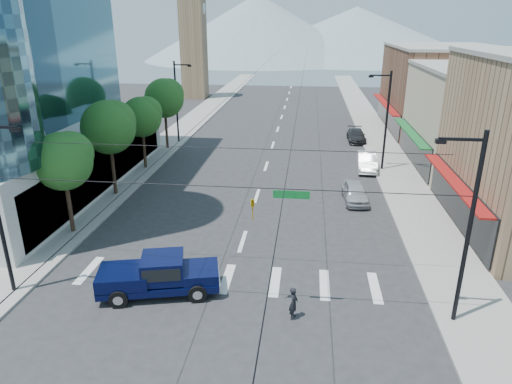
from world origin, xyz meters
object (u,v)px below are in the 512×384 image
parked_car_near (355,192)px  parked_car_far (356,135)px  pickup_truck (159,274)px  pedestrian (294,303)px  parked_car_mid (367,162)px

parked_car_near → parked_car_far: size_ratio=0.91×
parked_car_far → pickup_truck: bearing=-111.9°
pedestrian → parked_car_far: bearing=0.7°
pickup_truck → parked_car_near: bearing=38.4°
parked_car_mid → parked_car_far: parked_car_mid is taller
parked_car_mid → parked_car_far: size_ratio=1.01×
pickup_truck → pedestrian: bearing=-24.5°
parked_car_near → parked_car_mid: (1.80, 8.20, 0.06)m
parked_car_far → pedestrian: bearing=-100.6°
parked_car_near → parked_car_mid: parked_car_mid is taller
parked_car_near → parked_car_far: parked_car_near is taller
pickup_truck → parked_car_near: (10.97, 14.00, -0.33)m
pedestrian → parked_car_mid: size_ratio=0.33×
parked_car_far → parked_car_near: bearing=-96.2°
pedestrian → parked_car_near: bearing=-4.6°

